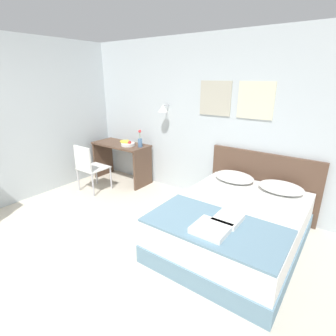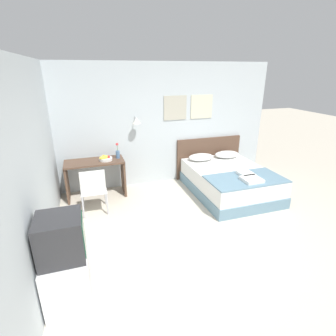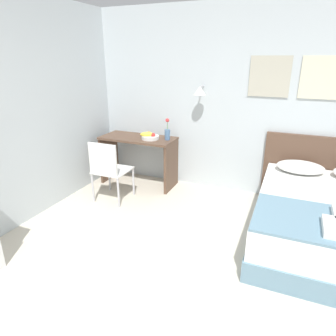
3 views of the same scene
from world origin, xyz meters
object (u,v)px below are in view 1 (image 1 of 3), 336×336
(bed, at_px, (234,225))
(fruit_bowl, at_px, (127,143))
(throw_blanket, at_px, (215,226))
(desk_chair, at_px, (89,165))
(folded_towel_near_foot, at_px, (228,219))
(flower_vase, at_px, (140,141))
(headboard, at_px, (262,184))
(pillow_left, at_px, (234,177))
(pillow_right, at_px, (281,188))
(desk, at_px, (121,155))
(folded_towel_mid_bed, at_px, (211,229))

(bed, xyz_separation_m, fruit_bowl, (-2.47, 0.68, 0.55))
(throw_blanket, xyz_separation_m, desk_chair, (-2.77, 0.54, -0.03))
(folded_towel_near_foot, relative_size, desk_chair, 0.35)
(flower_vase, bearing_deg, fruit_bowl, -164.07)
(bed, bearing_deg, fruit_bowl, 164.68)
(headboard, bearing_deg, bed, -90.00)
(folded_towel_near_foot, bearing_deg, pillow_left, 109.68)
(fruit_bowl, bearing_deg, headboard, 7.78)
(bed, xyz_separation_m, throw_blanket, (0.00, -0.57, 0.28))
(pillow_right, relative_size, fruit_bowl, 2.13)
(bed, relative_size, pillow_right, 3.35)
(bed, height_order, desk_chair, desk_chair)
(headboard, xyz_separation_m, desk, (-2.69, -0.30, 0.05))
(pillow_right, xyz_separation_m, flower_vase, (-2.54, 0.02, 0.28))
(folded_towel_near_foot, distance_m, desk_chair, 2.88)
(pillow_right, bearing_deg, fruit_bowl, -178.86)
(folded_towel_mid_bed, bearing_deg, pillow_left, 103.95)
(pillow_right, distance_m, desk, 3.03)
(bed, xyz_separation_m, pillow_right, (0.33, 0.73, 0.34))
(folded_towel_near_foot, bearing_deg, desk, 157.54)
(pillow_right, xyz_separation_m, folded_towel_near_foot, (-0.25, -1.16, -0.02))
(bed, bearing_deg, folded_towel_near_foot, -79.12)
(folded_towel_near_foot, distance_m, fruit_bowl, 2.79)
(desk, bearing_deg, folded_towel_mid_bed, -27.64)
(throw_blanket, relative_size, folded_towel_mid_bed, 4.23)
(headboard, bearing_deg, desk, -173.66)
(pillow_left, relative_size, throw_blanket, 0.40)
(flower_vase, bearing_deg, pillow_right, -0.41)
(pillow_right, bearing_deg, flower_vase, 179.59)
(folded_towel_near_foot, relative_size, folded_towel_mid_bed, 0.89)
(pillow_right, height_order, folded_towel_mid_bed, pillow_right)
(folded_towel_near_foot, height_order, flower_vase, flower_vase)
(desk_chair, xyz_separation_m, flower_vase, (0.56, 0.78, 0.37))
(folded_towel_near_foot, height_order, fruit_bowl, fruit_bowl)
(folded_towel_near_foot, bearing_deg, bed, 100.88)
(desk, bearing_deg, headboard, 6.34)
(headboard, height_order, folded_towel_mid_bed, headboard)
(bed, distance_m, flower_vase, 2.41)
(desk, height_order, desk_chair, desk_chair)
(folded_towel_mid_bed, bearing_deg, desk, 152.36)
(throw_blanket, bearing_deg, pillow_right, 75.64)
(throw_blanket, xyz_separation_m, fruit_bowl, (-2.47, 1.25, 0.27))
(headboard, relative_size, folded_towel_near_foot, 5.30)
(pillow_left, bearing_deg, desk_chair, -162.64)
(desk, bearing_deg, fruit_bowl, -9.77)
(pillow_right, xyz_separation_m, folded_towel_mid_bed, (-0.31, -1.44, -0.02))
(headboard, xyz_separation_m, pillow_right, (0.33, -0.28, 0.12))
(throw_blanket, xyz_separation_m, flower_vase, (-2.21, 1.32, 0.33))
(headboard, relative_size, pillow_left, 2.77)
(bed, distance_m, pillow_right, 0.87)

